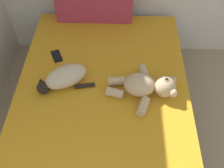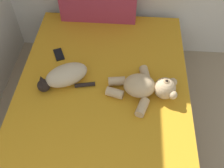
{
  "view_description": "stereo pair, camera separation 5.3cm",
  "coord_description": "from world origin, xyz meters",
  "px_view_note": "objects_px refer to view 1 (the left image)",
  "views": [
    {
      "loc": [
        1.18,
        1.39,
        2.16
      ],
      "look_at": [
        1.14,
        2.67,
        0.61
      ],
      "focal_mm": 43.04,
      "sensor_mm": 36.0,
      "label": 1
    },
    {
      "loc": [
        1.23,
        1.39,
        2.16
      ],
      "look_at": [
        1.14,
        2.67,
        0.61
      ],
      "focal_mm": 43.04,
      "sensor_mm": 36.0,
      "label": 2
    }
  ],
  "objects_px": {
    "bed": "(103,109)",
    "patterned_cushion": "(94,0)",
    "cat": "(64,78)",
    "cell_phone": "(57,56)",
    "teddy_bear": "(147,86)"
  },
  "relations": [
    {
      "from": "cat",
      "to": "teddy_bear",
      "type": "bearing_deg",
      "value": -5.8
    },
    {
      "from": "cell_phone",
      "to": "bed",
      "type": "bearing_deg",
      "value": -41.13
    },
    {
      "from": "patterned_cushion",
      "to": "cell_phone",
      "type": "relative_size",
      "value": 4.41
    },
    {
      "from": "patterned_cushion",
      "to": "teddy_bear",
      "type": "bearing_deg",
      "value": -63.17
    },
    {
      "from": "bed",
      "to": "cat",
      "type": "relative_size",
      "value": 4.58
    },
    {
      "from": "bed",
      "to": "cell_phone",
      "type": "xyz_separation_m",
      "value": [
        -0.42,
        0.36,
        0.27
      ]
    },
    {
      "from": "bed",
      "to": "cat",
      "type": "distance_m",
      "value": 0.45
    },
    {
      "from": "bed",
      "to": "patterned_cushion",
      "type": "xyz_separation_m",
      "value": [
        -0.12,
        0.9,
        0.47
      ]
    },
    {
      "from": "bed",
      "to": "cell_phone",
      "type": "relative_size",
      "value": 12.2
    },
    {
      "from": "patterned_cushion",
      "to": "teddy_bear",
      "type": "relative_size",
      "value": 1.35
    },
    {
      "from": "bed",
      "to": "cell_phone",
      "type": "distance_m",
      "value": 0.61
    },
    {
      "from": "bed",
      "to": "patterned_cushion",
      "type": "relative_size",
      "value": 2.77
    },
    {
      "from": "cat",
      "to": "cell_phone",
      "type": "bearing_deg",
      "value": 110.87
    },
    {
      "from": "patterned_cushion",
      "to": "teddy_bear",
      "type": "xyz_separation_m",
      "value": [
        0.46,
        -0.91,
        -0.13
      ]
    },
    {
      "from": "cat",
      "to": "teddy_bear",
      "type": "xyz_separation_m",
      "value": [
        0.64,
        -0.06,
        0.0
      ]
    }
  ]
}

